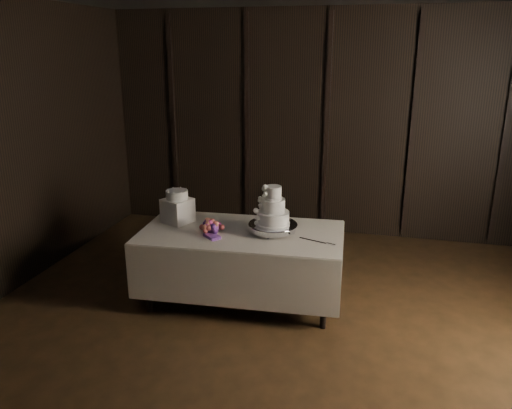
# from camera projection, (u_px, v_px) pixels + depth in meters

# --- Properties ---
(room) EXTENTS (6.08, 7.08, 3.08)m
(room) POSITION_uv_depth(u_px,v_px,m) (271.00, 198.00, 3.43)
(room) COLOR black
(room) RESTS_ON ground
(display_table) EXTENTS (2.05, 1.16, 0.76)m
(display_table) POSITION_uv_depth(u_px,v_px,m) (242.00, 263.00, 5.02)
(display_table) COLOR beige
(display_table) RESTS_ON ground
(cake_stand) EXTENTS (0.62, 0.62, 0.09)m
(cake_stand) POSITION_uv_depth(u_px,v_px,m) (273.00, 228.00, 4.87)
(cake_stand) COLOR silver
(cake_stand) RESTS_ON display_table
(wedding_cake) EXTENTS (0.37, 0.32, 0.38)m
(wedding_cake) POSITION_uv_depth(u_px,v_px,m) (270.00, 209.00, 4.81)
(wedding_cake) COLOR white
(wedding_cake) RESTS_ON cake_stand
(bouquet) EXTENTS (0.47, 0.48, 0.18)m
(bouquet) POSITION_uv_depth(u_px,v_px,m) (211.00, 227.00, 4.86)
(bouquet) COLOR #BE4A47
(bouquet) RESTS_ON display_table
(box_pedestal) EXTENTS (0.34, 0.34, 0.25)m
(box_pedestal) POSITION_uv_depth(u_px,v_px,m) (178.00, 210.00, 5.15)
(box_pedestal) COLOR white
(box_pedestal) RESTS_ON display_table
(small_cake) EXTENTS (0.28, 0.28, 0.09)m
(small_cake) POSITION_uv_depth(u_px,v_px,m) (177.00, 195.00, 5.10)
(small_cake) COLOR white
(small_cake) RESTS_ON box_pedestal
(cake_knife) EXTENTS (0.36, 0.14, 0.01)m
(cake_knife) POSITION_uv_depth(u_px,v_px,m) (313.00, 241.00, 4.67)
(cake_knife) COLOR silver
(cake_knife) RESTS_ON display_table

